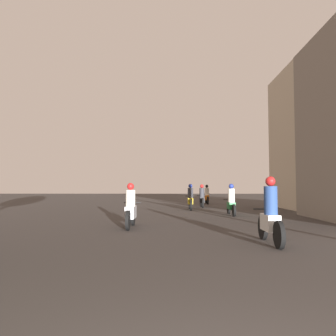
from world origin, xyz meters
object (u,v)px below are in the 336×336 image
object	(u,v)px
motorcycle_silver	(131,210)
motorcycle_green	(231,202)
motorcycle_black	(202,198)
motorcycle_orange	(207,196)
building_right_far	(321,140)
motorcycle_white	(270,217)
motorcycle_yellow	(190,199)

from	to	relation	value
motorcycle_silver	motorcycle_green	size ratio (longest dim) A/B	0.97
motorcycle_silver	motorcycle_black	bearing A→B (deg)	64.11
motorcycle_black	motorcycle_orange	distance (m)	4.06
motorcycle_green	motorcycle_silver	bearing A→B (deg)	-139.23
motorcycle_green	building_right_far	distance (m)	9.04
motorcycle_black	motorcycle_silver	bearing A→B (deg)	-99.23
motorcycle_white	motorcycle_black	size ratio (longest dim) A/B	1.00
motorcycle_black	motorcycle_white	bearing A→B (deg)	-79.97
motorcycle_green	motorcycle_orange	world-z (taller)	motorcycle_orange
motorcycle_orange	building_right_far	size ratio (longest dim) A/B	0.23
motorcycle_white	motorcycle_green	size ratio (longest dim) A/B	0.96
motorcycle_black	motorcycle_orange	size ratio (longest dim) A/B	0.98
motorcycle_white	motorcycle_green	xyz separation A→B (m)	(0.46, 7.96, -0.05)
motorcycle_silver	motorcycle_yellow	distance (m)	8.85
motorcycle_green	motorcycle_yellow	distance (m)	4.02
building_right_far	motorcycle_white	bearing A→B (deg)	-118.95
motorcycle_yellow	motorcycle_black	bearing A→B (deg)	65.00
motorcycle_white	motorcycle_yellow	world-z (taller)	motorcycle_white
building_right_far	motorcycle_silver	bearing A→B (deg)	-138.18
motorcycle_silver	motorcycle_black	xyz separation A→B (m)	(3.37, 10.76, 0.01)
motorcycle_silver	building_right_far	world-z (taller)	building_right_far
motorcycle_green	building_right_far	xyz separation A→B (m)	(6.63, 4.86, 3.76)
motorcycle_silver	motorcycle_yellow	xyz separation A→B (m)	(2.48, 8.50, 0.01)
building_right_far	motorcycle_black	bearing A→B (deg)	172.49
building_right_far	motorcycle_yellow	bearing A→B (deg)	-171.46
motorcycle_white	motorcycle_black	distance (m)	13.83
motorcycle_white	motorcycle_yellow	xyz separation A→B (m)	(-1.34, 11.56, -0.04)
motorcycle_white	motorcycle_yellow	bearing A→B (deg)	94.80
motorcycle_silver	motorcycle_black	size ratio (longest dim) A/B	1.01
motorcycle_black	motorcycle_orange	bearing A→B (deg)	87.57
motorcycle_yellow	motorcycle_silver	bearing A→B (deg)	-109.91
motorcycle_yellow	motorcycle_orange	bearing A→B (deg)	71.76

